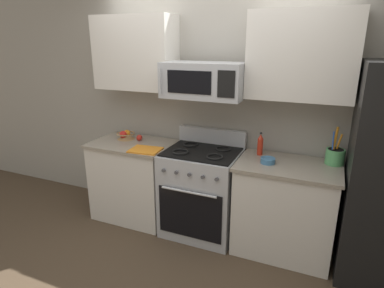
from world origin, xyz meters
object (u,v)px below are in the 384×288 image
object	(u,v)px
range_oven	(202,191)
cutting_board	(145,150)
bottle_hot_sauce	(260,145)
fruit_basket	(126,135)
apple_loose	(139,138)
utensil_crock	(335,156)
prep_bowl	(268,160)
microwave	(204,80)

from	to	relation	value
range_oven	cutting_board	size ratio (longest dim) A/B	3.48
bottle_hot_sauce	fruit_basket	bearing A→B (deg)	-177.28
apple_loose	utensil_crock	bearing A→B (deg)	2.19
fruit_basket	prep_bowl	world-z (taller)	fruit_basket
cutting_board	prep_bowl	bearing A→B (deg)	6.42
range_oven	apple_loose	world-z (taller)	range_oven
utensil_crock	bottle_hot_sauce	bearing A→B (deg)	-178.77
microwave	prep_bowl	distance (m)	0.97
microwave	bottle_hot_sauce	size ratio (longest dim) A/B	3.45
microwave	apple_loose	size ratio (longest dim) A/B	11.59
range_oven	bottle_hot_sauce	world-z (taller)	bottle_hot_sauce
range_oven	utensil_crock	bearing A→B (deg)	8.08
fruit_basket	cutting_board	bearing A→B (deg)	-32.59
microwave	fruit_basket	distance (m)	1.20
prep_bowl	fruit_basket	bearing A→B (deg)	175.39
microwave	prep_bowl	bearing A→B (deg)	-6.23
bottle_hot_sauce	prep_bowl	bearing A→B (deg)	-59.98
range_oven	fruit_basket	bearing A→B (deg)	174.90
range_oven	prep_bowl	xyz separation A→B (m)	(0.68, -0.05, 0.46)
range_oven	bottle_hot_sauce	xyz separation A→B (m)	(0.56, 0.16, 0.54)
utensil_crock	prep_bowl	xyz separation A→B (m)	(-0.57, -0.22, -0.05)
cutting_board	fruit_basket	bearing A→B (deg)	147.41
cutting_board	range_oven	bearing A→B (deg)	18.23
cutting_board	prep_bowl	xyz separation A→B (m)	(1.24, 0.14, 0.02)
fruit_basket	bottle_hot_sauce	xyz separation A→B (m)	(1.55, 0.07, 0.06)
microwave	fruit_basket	xyz separation A→B (m)	(-0.99, 0.06, -0.68)
range_oven	apple_loose	bearing A→B (deg)	173.11
range_oven	apple_loose	xyz separation A→B (m)	(-0.81, 0.10, 0.47)
range_oven	prep_bowl	world-z (taller)	range_oven
cutting_board	bottle_hot_sauce	bearing A→B (deg)	17.24
utensil_crock	apple_loose	size ratio (longest dim) A/B	5.07
range_oven	utensil_crock	size ratio (longest dim) A/B	3.14
microwave	cutting_board	xyz separation A→B (m)	(-0.56, -0.21, -0.72)
range_oven	prep_bowl	size ratio (longest dim) A/B	7.90
utensil_crock	prep_bowl	distance (m)	0.61
microwave	prep_bowl	size ratio (longest dim) A/B	5.75
range_oven	microwave	bearing A→B (deg)	90.00
prep_bowl	bottle_hot_sauce	bearing A→B (deg)	120.02
fruit_basket	prep_bowl	bearing A→B (deg)	-4.61
range_oven	microwave	distance (m)	1.16
fruit_basket	prep_bowl	size ratio (longest dim) A/B	1.52
range_oven	microwave	xyz separation A→B (m)	(-0.00, 0.03, 1.16)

